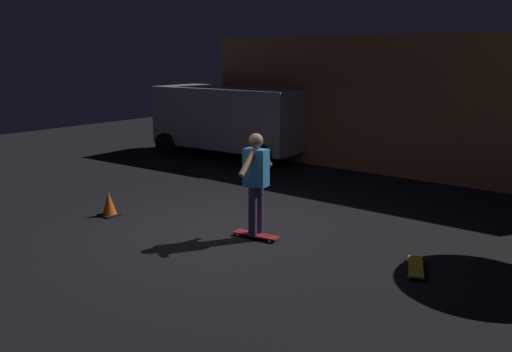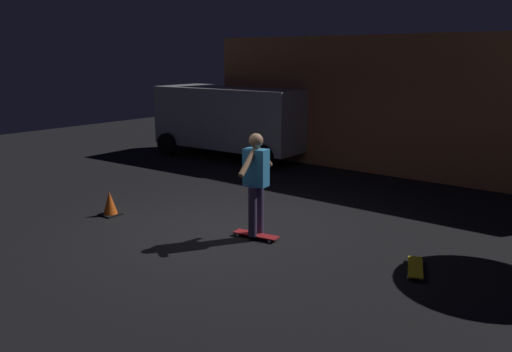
# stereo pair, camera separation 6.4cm
# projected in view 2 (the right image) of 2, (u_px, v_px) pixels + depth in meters

# --- Properties ---
(ground_plane) EXTENTS (28.00, 28.00, 0.00)m
(ground_plane) POSITION_uv_depth(u_px,v_px,m) (219.00, 232.00, 8.88)
(ground_plane) COLOR black
(low_building) EXTENTS (10.77, 3.45, 3.43)m
(low_building) POSITION_uv_depth(u_px,v_px,m) (417.00, 102.00, 14.00)
(low_building) COLOR #C67A47
(low_building) RESTS_ON ground_plane
(parked_van) EXTENTS (4.69, 2.39, 2.03)m
(parked_van) POSITION_uv_depth(u_px,v_px,m) (233.00, 117.00, 15.27)
(parked_van) COLOR #B2B2B7
(parked_van) RESTS_ON ground_plane
(skateboard_ridden) EXTENTS (0.80, 0.31, 0.07)m
(skateboard_ridden) POSITION_uv_depth(u_px,v_px,m) (256.00, 235.00, 8.58)
(skateboard_ridden) COLOR #AD1E23
(skateboard_ridden) RESTS_ON ground_plane
(skateboard_spare) EXTENTS (0.48, 0.80, 0.07)m
(skateboard_spare) POSITION_uv_depth(u_px,v_px,m) (415.00, 267.00, 7.27)
(skateboard_spare) COLOR gold
(skateboard_spare) RESTS_ON ground_plane
(skater) EXTENTS (0.41, 0.98, 1.67)m
(skater) POSITION_uv_depth(u_px,v_px,m) (256.00, 177.00, 8.36)
(skater) COLOR #382D4C
(skater) RESTS_ON skateboard_ridden
(traffic_cone) EXTENTS (0.34, 0.34, 0.46)m
(traffic_cone) POSITION_uv_depth(u_px,v_px,m) (110.00, 204.00, 9.78)
(traffic_cone) COLOR black
(traffic_cone) RESTS_ON ground_plane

